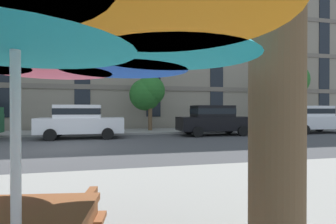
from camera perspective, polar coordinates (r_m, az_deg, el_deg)
The scene contains 9 objects.
ground_plane at distance 10.98m, azimuth -22.80°, elevation -7.51°, with size 120.00×120.00×0.00m, color #424244.
sidewalk_far at distance 17.67m, azimuth -19.00°, elevation -4.28°, with size 56.00×3.60×0.12m, color gray.
apartment_building at distance 26.57m, azimuth -17.12°, elevation 14.58°, with size 47.11×12.08×16.00m.
sedan_white at distance 14.50m, azimuth -18.76°, elevation -1.80°, with size 4.40×1.98×1.78m.
sedan_black at distance 15.67m, azimuth 10.06°, elevation -1.61°, with size 4.40×1.98×1.78m.
sedan_white_midblock at distance 19.43m, azimuth 29.16°, elevation -1.26°, with size 4.40×1.98×1.78m.
street_tree_middle at distance 18.01m, azimuth -4.56°, elevation 4.18°, with size 2.48×2.22×3.89m.
street_tree_right at distance 22.35m, azimuth 25.58°, elevation 6.48°, with size 2.67×2.67×5.17m.
patio_umbrella at distance 1.89m, azimuth -30.66°, elevation 18.55°, with size 3.12×3.12×2.41m.
Camera 1 is at (1.87, -10.71, 1.52)m, focal length 27.64 mm.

